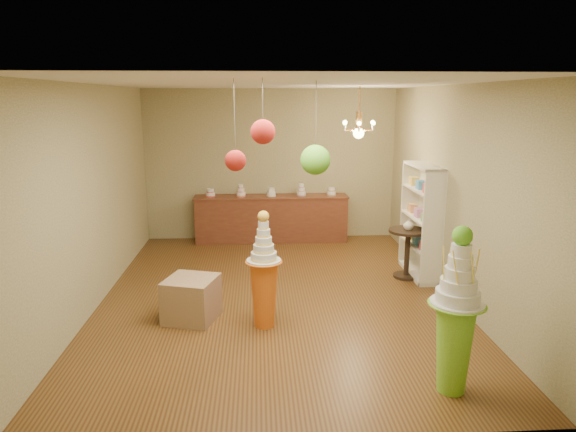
{
  "coord_description": "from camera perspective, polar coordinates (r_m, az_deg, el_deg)",
  "views": [
    {
      "loc": [
        -0.27,
        -7.03,
        2.81
      ],
      "look_at": [
        0.16,
        0.0,
        1.19
      ],
      "focal_mm": 32.0,
      "sensor_mm": 36.0,
      "label": 1
    }
  ],
  "objects": [
    {
      "name": "floor",
      "position": [
        7.58,
        -1.19,
        -8.83
      ],
      "size": [
        6.5,
        6.5,
        0.0
      ],
      "primitive_type": "plane",
      "color": "#503215",
      "rests_on": "ground"
    },
    {
      "name": "ceiling",
      "position": [
        7.04,
        -1.3,
        14.49
      ],
      "size": [
        6.5,
        6.5,
        0.0
      ],
      "primitive_type": "plane",
      "rotation": [
        3.14,
        0.0,
        0.0
      ],
      "color": "silver",
      "rests_on": "ground"
    },
    {
      "name": "wall_back",
      "position": [
        10.37,
        -1.94,
        5.68
      ],
      "size": [
        5.0,
        0.04,
        3.0
      ],
      "primitive_type": "cube",
      "color": "gray",
      "rests_on": "ground"
    },
    {
      "name": "wall_front",
      "position": [
        4.01,
        0.57,
        -6.13
      ],
      "size": [
        5.0,
        0.04,
        3.0
      ],
      "primitive_type": "cube",
      "color": "gray",
      "rests_on": "ground"
    },
    {
      "name": "wall_left",
      "position": [
        7.49,
        -20.73,
        2.03
      ],
      "size": [
        0.04,
        6.5,
        3.0
      ],
      "primitive_type": "cube",
      "color": "gray",
      "rests_on": "ground"
    },
    {
      "name": "wall_right",
      "position": [
        7.67,
        17.79,
        2.49
      ],
      "size": [
        0.04,
        6.5,
        3.0
      ],
      "primitive_type": "cube",
      "color": "gray",
      "rests_on": "ground"
    },
    {
      "name": "pedestal_green",
      "position": [
        5.27,
        18.11,
        -11.49
      ],
      "size": [
        0.59,
        0.59,
        1.67
      ],
      "rotation": [
        0.0,
        0.0,
        -0.18
      ],
      "color": "#74BE2A",
      "rests_on": "floor"
    },
    {
      "name": "pedestal_orange",
      "position": [
        6.44,
        -2.68,
        -7.46
      ],
      "size": [
        0.52,
        0.52,
        1.49
      ],
      "rotation": [
        0.0,
        0.0,
        -0.28
      ],
      "color": "#D15F18",
      "rests_on": "floor"
    },
    {
      "name": "burlap_riser",
      "position": [
        6.83,
        -10.68,
        -9.04
      ],
      "size": [
        0.77,
        0.77,
        0.56
      ],
      "primitive_type": "cube",
      "rotation": [
        0.0,
        0.0,
        -0.29
      ],
      "color": "#8C6D4C",
      "rests_on": "floor"
    },
    {
      "name": "sideboard",
      "position": [
        10.27,
        -1.85,
        -0.18
      ],
      "size": [
        3.04,
        0.54,
        1.16
      ],
      "color": "#572B1B",
      "rests_on": "floor"
    },
    {
      "name": "shelving_unit",
      "position": [
        8.47,
        14.57,
        -0.49
      ],
      "size": [
        0.33,
        1.2,
        1.8
      ],
      "color": "beige",
      "rests_on": "floor"
    },
    {
      "name": "round_table",
      "position": [
        8.38,
        13.13,
        -3.33
      ],
      "size": [
        0.79,
        0.79,
        0.79
      ],
      "rotation": [
        0.0,
        0.0,
        0.35
      ],
      "color": "black",
      "rests_on": "floor"
    },
    {
      "name": "vase",
      "position": [
        8.29,
        13.26,
        -0.91
      ],
      "size": [
        0.18,
        0.18,
        0.17
      ],
      "primitive_type": "imported",
      "rotation": [
        0.0,
        0.0,
        0.12
      ],
      "color": "beige",
      "rests_on": "round_table"
    },
    {
      "name": "pom_red_left",
      "position": [
        5.16,
        -5.86,
        6.16
      ],
      "size": [
        0.21,
        0.21,
        0.9
      ],
      "color": "#433C30",
      "rests_on": "ceiling"
    },
    {
      "name": "pom_green_mid",
      "position": [
        5.82,
        3.06,
        6.26
      ],
      "size": [
        0.34,
        0.34,
        1.04
      ],
      "color": "#433C30",
      "rests_on": "ceiling"
    },
    {
      "name": "pom_red_right",
      "position": [
        4.96,
        -2.8,
        9.33
      ],
      "size": [
        0.24,
        0.24,
        0.62
      ],
      "color": "#433C30",
      "rests_on": "ceiling"
    },
    {
      "name": "chandelier",
      "position": [
        8.64,
        7.86,
        9.46
      ],
      "size": [
        0.78,
        0.78,
        0.85
      ],
      "rotation": [
        0.0,
        0.0,
        0.34
      ],
      "color": "#EA9E52",
      "rests_on": "ceiling"
    }
  ]
}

